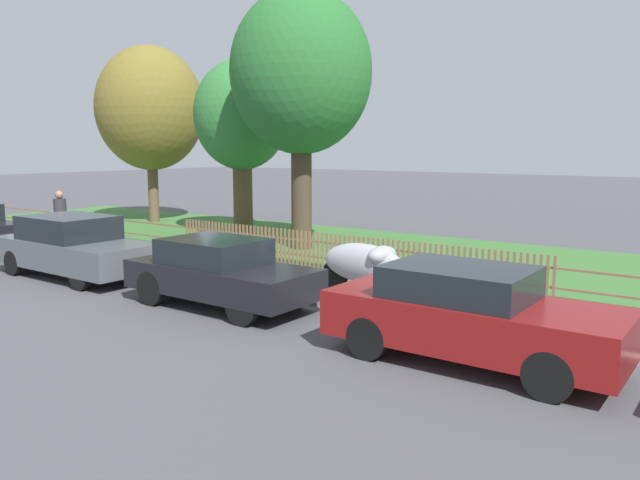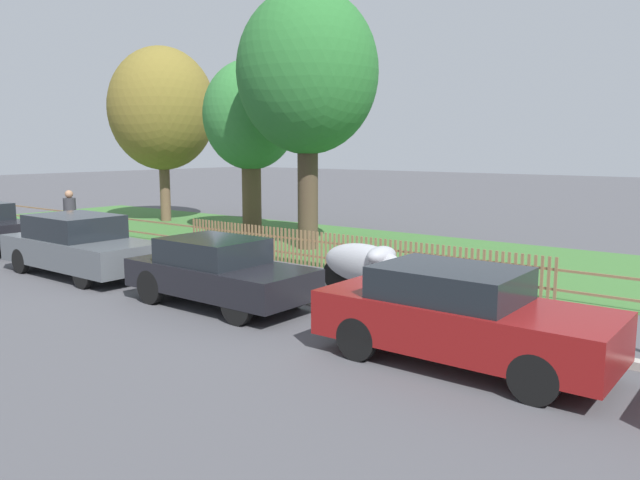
{
  "view_description": "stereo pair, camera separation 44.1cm",
  "coord_description": "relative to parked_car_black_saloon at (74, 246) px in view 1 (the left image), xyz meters",
  "views": [
    {
      "loc": [
        8.78,
        -9.41,
        3.06
      ],
      "look_at": [
        1.09,
        1.11,
        1.1
      ],
      "focal_mm": 35.0,
      "sensor_mm": 36.0,
      "label": 1
    },
    {
      "loc": [
        9.13,
        -9.14,
        3.06
      ],
      "look_at": [
        1.09,
        1.11,
        1.1
      ],
      "focal_mm": 35.0,
      "sensor_mm": 36.0,
      "label": 2
    }
  ],
  "objects": [
    {
      "name": "ground_plane",
      "position": [
        4.5,
        1.11,
        -0.72
      ],
      "size": [
        120.0,
        120.0,
        0.0
      ],
      "primitive_type": "plane",
      "color": "#4C4C51"
    },
    {
      "name": "kerb_stone",
      "position": [
        4.5,
        1.21,
        -0.66
      ],
      "size": [
        38.41,
        0.2,
        0.12
      ],
      "primitive_type": "cube",
      "color": "#B2ADA3",
      "rests_on": "ground"
    },
    {
      "name": "grass_strip",
      "position": [
        4.5,
        7.75,
        -0.72
      ],
      "size": [
        38.41,
        6.91,
        0.01
      ],
      "primitive_type": "cube",
      "color": "#3D7033",
      "rests_on": "ground"
    },
    {
      "name": "park_fence",
      "position": [
        4.5,
        4.3,
        -0.27
      ],
      "size": [
        38.41,
        0.05,
        0.91
      ],
      "color": "olive",
      "rests_on": "ground"
    },
    {
      "name": "parked_car_black_saloon",
      "position": [
        0.0,
        0.0,
        0.0
      ],
      "size": [
        4.38,
        1.75,
        1.44
      ],
      "rotation": [
        0.0,
        0.0,
        0.0
      ],
      "color": "#51565B",
      "rests_on": "ground"
    },
    {
      "name": "parked_car_navy_estate",
      "position": [
        4.82,
        0.03,
        -0.04
      ],
      "size": [
        3.87,
        1.63,
        1.31
      ],
      "rotation": [
        0.0,
        0.0,
        0.0
      ],
      "color": "black",
      "rests_on": "ground"
    },
    {
      "name": "parked_car_red_compact",
      "position": [
        9.94,
        -0.15,
        -0.01
      ],
      "size": [
        4.13,
        1.66,
        1.38
      ],
      "rotation": [
        0.0,
        0.0,
        0.01
      ],
      "color": "maroon",
      "rests_on": "ground"
    },
    {
      "name": "covered_motorcycle",
      "position": [
        6.56,
        2.49,
        -0.06
      ],
      "size": [
        2.13,
        0.81,
        1.07
      ],
      "rotation": [
        0.0,
        0.0,
        -0.07
      ],
      "color": "black",
      "rests_on": "ground"
    },
    {
      "name": "tree_nearest_kerb",
      "position": [
        -7.25,
        8.25,
        3.83
      ],
      "size": [
        4.28,
        4.28,
        7.03
      ],
      "color": "brown",
      "rests_on": "ground"
    },
    {
      "name": "tree_behind_motorcycle",
      "position": [
        -1.79,
        7.74,
        3.33
      ],
      "size": [
        3.28,
        3.28,
        6.02
      ],
      "color": "brown",
      "rests_on": "ground"
    },
    {
      "name": "tree_mid_park",
      "position": [
        1.85,
        6.41,
        4.43
      ],
      "size": [
        4.14,
        4.14,
        7.59
      ],
      "color": "#473828",
      "rests_on": "ground"
    },
    {
      "name": "pedestrian_near_fence",
      "position": [
        -3.67,
        1.93,
        0.28
      ],
      "size": [
        0.5,
        0.5,
        1.78
      ],
      "rotation": [
        0.0,
        0.0,
        0.61
      ],
      "color": "black",
      "rests_on": "ground"
    }
  ]
}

